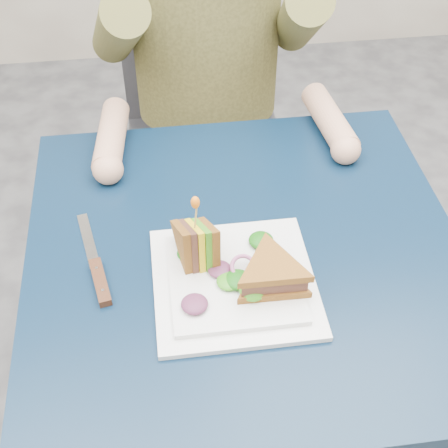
{
  "coord_description": "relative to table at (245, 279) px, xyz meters",
  "views": [
    {
      "loc": [
        -0.13,
        -0.72,
        1.51
      ],
      "look_at": [
        -0.04,
        -0.02,
        0.82
      ],
      "focal_mm": 50.0,
      "sensor_mm": 36.0,
      "label": 1
    }
  ],
  "objects": [
    {
      "name": "sandwich_flat",
      "position": [
        0.02,
        -0.1,
        0.12
      ],
      "size": [
        0.14,
        0.14,
        0.05
      ],
      "color": "brown",
      "rests_on": "plate"
    },
    {
      "name": "lettuce_spill",
      "position": [
        -0.03,
        -0.06,
        0.11
      ],
      "size": [
        0.15,
        0.13,
        0.02
      ],
      "primitive_type": null,
      "color": "#337A14",
      "rests_on": "plate"
    },
    {
      "name": "table",
      "position": [
        0.0,
        0.0,
        0.0
      ],
      "size": [
        0.75,
        0.75,
        0.73
      ],
      "color": "black",
      "rests_on": "ground"
    },
    {
      "name": "toothpick_frill",
      "position": [
        -0.09,
        -0.03,
        0.23
      ],
      "size": [
        0.01,
        0.01,
        0.02
      ],
      "primitive_type": "ellipsoid",
      "color": "orange",
      "rests_on": "sandwich_upright"
    },
    {
      "name": "plate",
      "position": [
        -0.03,
        -0.07,
        0.09
      ],
      "size": [
        0.26,
        0.26,
        0.02
      ],
      "color": "white",
      "rests_on": "table"
    },
    {
      "name": "sandwich_upright",
      "position": [
        -0.09,
        -0.03,
        0.13
      ],
      "size": [
        0.08,
        0.13,
        0.13
      ],
      "color": "brown",
      "rests_on": "plate"
    },
    {
      "name": "fork",
      "position": [
        -0.14,
        -0.07,
        0.08
      ],
      "size": [
        0.04,
        0.18,
        0.01
      ],
      "color": "silver",
      "rests_on": "table"
    },
    {
      "name": "knife",
      "position": [
        -0.25,
        -0.03,
        0.09
      ],
      "size": [
        0.06,
        0.22,
        0.02
      ],
      "color": "silver",
      "rests_on": "table"
    },
    {
      "name": "chair",
      "position": [
        0.0,
        0.7,
        -0.11
      ],
      "size": [
        0.42,
        0.4,
        0.93
      ],
      "color": "#47474C",
      "rests_on": "ground"
    },
    {
      "name": "ground",
      "position": [
        0.0,
        0.0,
        -0.65
      ],
      "size": [
        4.0,
        4.0,
        0.0
      ],
      "primitive_type": "plane",
      "color": "#49494C",
      "rests_on": "ground"
    },
    {
      "name": "toothpick",
      "position": [
        -0.09,
        -0.03,
        0.2
      ],
      "size": [
        0.01,
        0.01,
        0.06
      ],
      "primitive_type": "cylinder",
      "rotation": [
        0.14,
        0.07,
        0.0
      ],
      "color": "tan",
      "rests_on": "sandwich_upright"
    },
    {
      "name": "onion_ring",
      "position": [
        -0.02,
        -0.07,
        0.11
      ],
      "size": [
        0.04,
        0.04,
        0.02
      ],
      "primitive_type": "torus",
      "rotation": [
        0.44,
        0.0,
        0.0
      ],
      "color": "#9E4C7A",
      "rests_on": "plate"
    }
  ]
}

